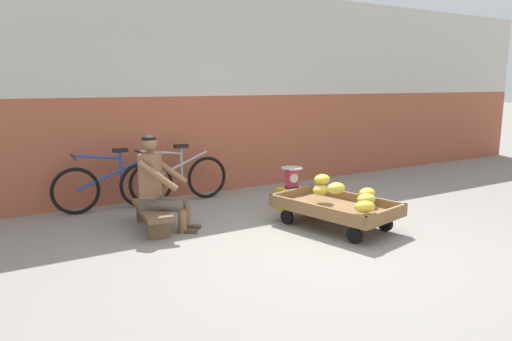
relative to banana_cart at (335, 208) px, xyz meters
The scene contains 11 objects.
ground_plane 0.80m from the banana_cart, 140.68° to the right, with size 80.00×80.00×0.00m, color gray.
back_wall 3.05m from the banana_cart, 102.54° to the left, with size 16.00×0.30×3.20m.
banana_cart is the anchor object (origin of this frame).
banana_pile 0.27m from the banana_cart, 82.33° to the right, with size 0.77×1.17×0.25m.
low_bench 2.22m from the banana_cart, 150.73° to the left, with size 0.44×1.13×0.27m.
vendor_seated 2.15m from the banana_cart, 151.09° to the left, with size 0.74×0.69×1.14m.
plastic_crate 0.98m from the banana_cart, 87.50° to the left, with size 0.36×0.28×0.30m.
weighing_scale 1.00m from the banana_cart, 87.50° to the left, with size 0.30×0.30×0.29m.
bicycle_near_left 3.04m from the banana_cart, 133.25° to the left, with size 1.66×0.48×0.86m.
bicycle_far_left 2.50m from the banana_cart, 118.59° to the left, with size 1.66×0.48×0.86m.
shopping_bag 0.50m from the banana_cart, 61.62° to the left, with size 0.18×0.12×0.24m, color silver.
Camera 1 is at (-3.10, -3.77, 1.73)m, focal length 33.18 mm.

